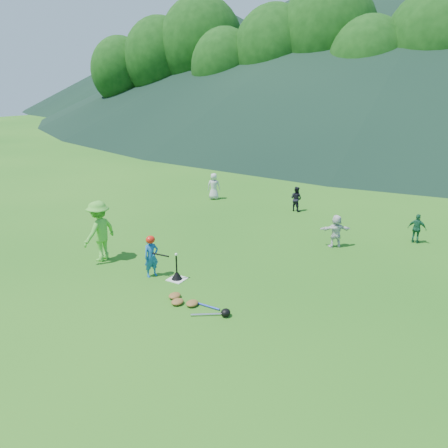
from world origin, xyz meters
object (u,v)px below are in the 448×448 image
(home_plate, at_px, (177,279))
(fielder_b, at_px, (296,199))
(adult_coach, at_px, (99,231))
(fielder_c, at_px, (417,229))
(batting_tee, at_px, (177,275))
(equipment_pile, at_px, (192,303))
(fielder_a, at_px, (214,186))
(batter_child, at_px, (151,257))
(fielder_d, at_px, (336,231))

(home_plate, height_order, fielder_b, fielder_b)
(home_plate, relative_size, adult_coach, 0.25)
(fielder_c, xyz_separation_m, batting_tee, (-5.13, -6.43, -0.37))
(equipment_pile, bearing_deg, fielder_a, 119.18)
(batter_child, bearing_deg, adult_coach, 109.55)
(fielder_c, bearing_deg, equipment_pile, 62.14)
(home_plate, relative_size, fielder_c, 0.45)
(batter_child, height_order, fielder_d, batter_child)
(home_plate, xyz_separation_m, fielder_c, (5.13, 6.43, 0.49))
(home_plate, xyz_separation_m, adult_coach, (-2.81, -0.03, 0.91))
(home_plate, bearing_deg, batter_child, -167.36)
(adult_coach, distance_m, fielder_c, 10.25)
(fielder_a, xyz_separation_m, fielder_c, (8.88, -1.43, -0.10))
(fielder_a, distance_m, fielder_b, 3.98)
(batter_child, distance_m, fielder_b, 8.19)
(home_plate, xyz_separation_m, fielder_d, (2.93, 4.68, 0.53))
(fielder_d, height_order, equipment_pile, fielder_d)
(fielder_c, bearing_deg, home_plate, 51.43)
(adult_coach, height_order, equipment_pile, adult_coach)
(home_plate, bearing_deg, equipment_pile, -40.03)
(home_plate, height_order, batting_tee, batting_tee)
(fielder_a, bearing_deg, fielder_d, 132.81)
(fielder_b, bearing_deg, fielder_c, 172.65)
(batter_child, height_order, fielder_c, batter_child)
(fielder_d, relative_size, batting_tee, 1.60)
(equipment_pile, bearing_deg, adult_coach, 166.35)
(batter_child, height_order, batting_tee, batter_child)
(batter_child, distance_m, fielder_a, 8.57)
(batting_tee, bearing_deg, fielder_a, 115.52)
(adult_coach, distance_m, equipment_pile, 4.21)
(fielder_d, relative_size, equipment_pile, 0.60)
(batter_child, distance_m, fielder_c, 8.83)
(fielder_c, height_order, fielder_d, fielder_d)
(fielder_b, distance_m, equipment_pile, 9.04)
(fielder_b, height_order, fielder_d, fielder_d)
(batting_tee, height_order, equipment_pile, batting_tee)
(home_plate, bearing_deg, fielder_c, 51.42)
(fielder_d, xyz_separation_m, equipment_pile, (-1.73, -5.69, -0.48))
(batting_tee, bearing_deg, fielder_b, 88.38)
(batting_tee, bearing_deg, fielder_c, 51.42)
(home_plate, bearing_deg, adult_coach, -179.33)
(fielder_c, distance_m, equipment_pile, 8.43)
(batter_child, xyz_separation_m, fielder_b, (0.96, 8.13, -0.06))
(batting_tee, bearing_deg, adult_coach, -179.33)
(batting_tee, relative_size, equipment_pile, 0.38)
(fielder_d, bearing_deg, fielder_a, -59.03)
(home_plate, relative_size, fielder_d, 0.41)
(fielder_b, bearing_deg, adult_coach, 79.24)
(equipment_pile, bearing_deg, fielder_d, 73.08)
(home_plate, relative_size, fielder_b, 0.43)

